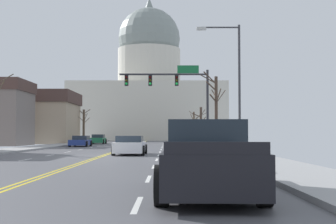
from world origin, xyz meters
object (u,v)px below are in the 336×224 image
at_px(street_lamp_right, 232,77).
at_px(signal_gantry, 176,88).
at_px(sedan_near_03, 199,156).
at_px(sedan_near_00, 184,144).
at_px(sedan_oncoming_01, 97,139).
at_px(sedan_oncoming_00, 80,141).
at_px(pickup_truck_near_04, 207,161).
at_px(pedestrian_00, 220,138).
at_px(bicycle_parked, 227,148).
at_px(sedan_near_02, 187,149).
at_px(sedan_near_01, 129,146).

bearing_deg(street_lamp_right, signal_gantry, 101.75).
bearing_deg(sedan_near_03, signal_gantry, 91.03).
bearing_deg(sedan_near_00, sedan_oncoming_01, 111.98).
height_order(sedan_near_00, sedan_oncoming_01, sedan_oncoming_01).
bearing_deg(sedan_near_03, sedan_oncoming_00, 107.72).
distance_m(sedan_near_00, pickup_truck_near_04, 25.78).
height_order(pedestrian_00, bicycle_parked, pedestrian_00).
distance_m(sedan_oncoming_01, bicycle_parked, 36.45).
relative_size(sedan_near_00, sedan_near_02, 0.93).
relative_size(street_lamp_right, pedestrian_00, 4.57).
bearing_deg(sedan_near_01, bicycle_parked, -11.44).
bearing_deg(sedan_oncoming_00, signal_gantry, -42.79).
height_order(pickup_truck_near_04, sedan_oncoming_01, pickup_truck_near_04).
xyz_separation_m(sedan_near_00, bicycle_parked, (2.46, -7.05, -0.09)).
distance_m(street_lamp_right, sedan_near_01, 8.58).
xyz_separation_m(sedan_oncoming_01, pedestrian_00, (13.58, -27.94, 0.45)).
height_order(sedan_near_00, bicycle_parked, sedan_near_00).
bearing_deg(street_lamp_right, bicycle_parked, 89.34).
bearing_deg(sedan_near_01, signal_gantry, 72.19).
height_order(sedan_near_02, sedan_near_03, sedan_near_02).
xyz_separation_m(sedan_near_03, bicycle_parked, (2.60, 12.46, -0.09)).
distance_m(sedan_near_03, sedan_oncoming_00, 35.00).
relative_size(sedan_near_03, pickup_truck_near_04, 0.77).
xyz_separation_m(signal_gantry, sedan_oncoming_01, (-10.29, 22.52, -4.81)).
height_order(sedan_oncoming_00, bicycle_parked, sedan_oncoming_00).
xyz_separation_m(sedan_near_02, sedan_near_03, (0.16, -7.40, 0.01)).
bearing_deg(pickup_truck_near_04, sedan_near_03, 87.54).
relative_size(sedan_near_01, pedestrian_00, 2.81).
distance_m(signal_gantry, sedan_oncoming_01, 25.22).
relative_size(signal_gantry, pedestrian_00, 4.81).
height_order(sedan_near_02, sedan_oncoming_01, sedan_oncoming_01).
bearing_deg(pickup_truck_near_04, pedestrian_00, 82.78).
bearing_deg(signal_gantry, sedan_near_02, -89.05).
relative_size(sedan_near_00, pickup_truck_near_04, 0.76).
bearing_deg(bicycle_parked, pedestrian_00, 87.51).
bearing_deg(sedan_oncoming_01, sedan_near_01, -77.86).
xyz_separation_m(sedan_near_03, pickup_truck_near_04, (-0.27, -6.27, 0.18)).
height_order(sedan_near_00, sedan_oncoming_00, sedan_near_00).
bearing_deg(sedan_near_02, street_lamp_right, 37.31).
xyz_separation_m(street_lamp_right, sedan_near_02, (-2.72, -2.07, -4.08)).
bearing_deg(sedan_oncoming_00, bicycle_parked, -57.60).
bearing_deg(pickup_truck_near_04, bicycle_parked, 81.29).
xyz_separation_m(signal_gantry, sedan_near_03, (0.43, -23.88, -4.84)).
height_order(signal_gantry, pickup_truck_near_04, signal_gantry).
bearing_deg(sedan_near_02, sedan_near_03, -88.80).
bearing_deg(signal_gantry, sedan_oncoming_01, 114.55).
height_order(street_lamp_right, sedan_oncoming_01, street_lamp_right).
distance_m(sedan_near_00, sedan_oncoming_01, 28.99).
distance_m(pickup_truck_near_04, sedan_oncoming_00, 40.95).
distance_m(sedan_oncoming_00, bicycle_parked, 24.73).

